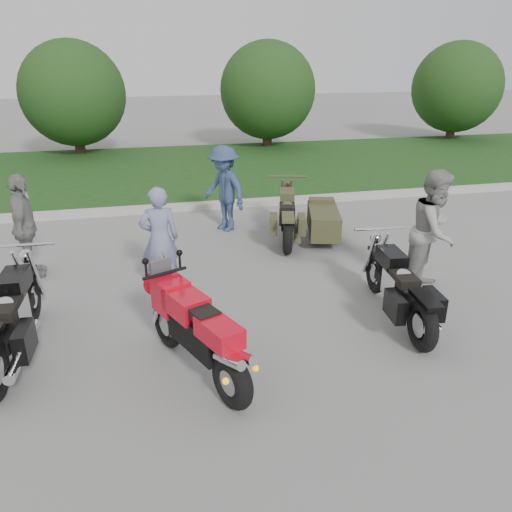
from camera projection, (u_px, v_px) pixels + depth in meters
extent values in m
plane|color=gray|center=(219.00, 340.00, 6.64)|extent=(80.00, 80.00, 0.00)
cube|color=#B2AFA8|center=(181.00, 207.00, 12.03)|extent=(60.00, 0.30, 0.15)
cube|color=#2E571E|center=(170.00, 170.00, 15.78)|extent=(60.00, 8.00, 0.14)
cylinder|color=#3F2B1C|center=(79.00, 140.00, 17.99)|extent=(0.36, 0.36, 1.20)
sphere|color=#1E3C16|center=(73.00, 94.00, 17.38)|extent=(3.60, 3.60, 3.60)
cylinder|color=#3F2B1C|center=(267.00, 134.00, 19.41)|extent=(0.36, 0.36, 1.20)
sphere|color=#1E3C16|center=(268.00, 90.00, 18.80)|extent=(3.60, 3.60, 3.60)
cylinder|color=#3F2B1C|center=(451.00, 127.00, 21.04)|extent=(0.36, 0.36, 1.20)
sphere|color=#1E3C16|center=(457.00, 87.00, 20.43)|extent=(3.60, 3.60, 3.60)
torus|color=black|center=(232.00, 381.00, 5.28)|extent=(0.44, 0.66, 0.64)
torus|color=black|center=(167.00, 325.00, 6.40)|extent=(0.36, 0.62, 0.62)
cube|color=black|center=(198.00, 333.00, 5.71)|extent=(0.64, 0.97, 0.36)
cube|color=red|center=(186.00, 304.00, 5.78)|extent=(0.55, 0.66, 0.27)
cube|color=red|center=(219.00, 332.00, 5.27)|extent=(0.51, 0.64, 0.23)
cube|color=black|center=(203.00, 313.00, 5.49)|extent=(0.39, 0.44, 0.10)
cube|color=red|center=(171.00, 295.00, 6.08)|extent=(0.49, 0.52, 0.41)
cylinder|color=silver|center=(229.00, 360.00, 5.08)|extent=(0.30, 0.48, 0.22)
cylinder|color=silver|center=(241.00, 356.00, 5.16)|extent=(0.30, 0.48, 0.22)
torus|color=black|center=(31.00, 297.00, 7.02)|extent=(0.16, 0.70, 0.70)
cube|color=black|center=(13.00, 322.00, 6.16)|extent=(0.29, 1.32, 0.15)
cube|color=silver|center=(11.00, 316.00, 6.13)|extent=(0.35, 0.50, 0.38)
cube|color=black|center=(14.00, 282.00, 6.31)|extent=(0.33, 0.61, 0.24)
cube|color=black|center=(5.00, 308.00, 5.90)|extent=(0.33, 0.56, 0.13)
cylinder|color=silver|center=(24.00, 348.00, 5.90)|extent=(0.16, 1.20, 0.11)
torus|color=black|center=(422.00, 325.00, 6.31)|extent=(0.24, 0.71, 0.69)
torus|color=black|center=(376.00, 273.00, 7.86)|extent=(0.18, 0.66, 0.65)
cube|color=black|center=(397.00, 290.00, 7.05)|extent=(0.33, 1.24, 0.14)
cube|color=silver|center=(398.00, 285.00, 7.02)|extent=(0.35, 0.48, 0.36)
cube|color=black|center=(392.00, 258.00, 7.19)|extent=(0.33, 0.58, 0.22)
cube|color=black|center=(404.00, 278.00, 6.81)|extent=(0.33, 0.53, 0.12)
cube|color=black|center=(426.00, 300.00, 6.17)|extent=(0.27, 0.58, 0.06)
cylinder|color=silver|center=(419.00, 310.00, 6.80)|extent=(0.20, 1.13, 0.10)
torus|color=black|center=(288.00, 236.00, 9.32)|extent=(0.35, 0.73, 0.71)
torus|color=black|center=(286.00, 210.00, 10.92)|extent=(0.29, 0.68, 0.67)
cube|color=black|center=(287.00, 218.00, 10.09)|extent=(0.54, 1.27, 0.15)
cube|color=#404126|center=(287.00, 214.00, 10.05)|extent=(0.42, 0.53, 0.36)
cube|color=#404126|center=(287.00, 196.00, 10.23)|extent=(0.43, 0.63, 0.23)
cube|color=black|center=(287.00, 207.00, 9.84)|extent=(0.42, 0.58, 0.12)
cube|color=#404126|center=(288.00, 217.00, 9.18)|extent=(0.37, 0.61, 0.06)
cylinder|color=#404126|center=(297.00, 231.00, 9.80)|extent=(0.40, 1.13, 0.10)
cube|color=#404126|center=(323.00, 221.00, 9.97)|extent=(0.90, 1.46, 0.47)
torus|color=black|center=(336.00, 227.00, 10.01)|extent=(0.27, 0.60, 0.58)
imported|color=#7A7FA6|center=(160.00, 239.00, 7.80)|extent=(0.63, 0.43, 1.68)
imported|color=gray|center=(434.00, 231.00, 7.76)|extent=(1.19, 1.17, 1.93)
imported|color=navy|center=(224.00, 189.00, 10.42)|extent=(1.17, 1.34, 1.79)
imported|color=gray|center=(25.00, 227.00, 8.21)|extent=(0.51, 1.06, 1.76)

